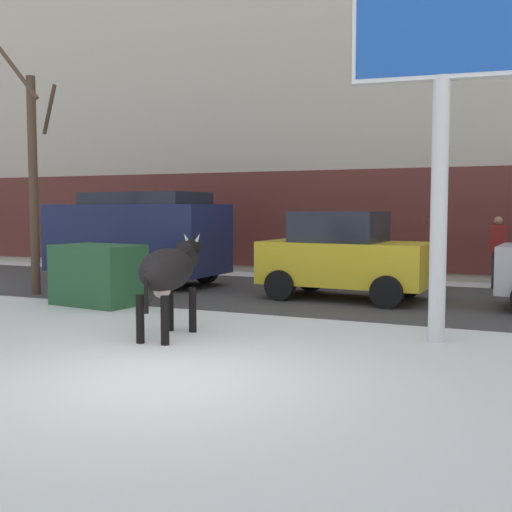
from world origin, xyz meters
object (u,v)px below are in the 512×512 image
Objects in this scene: car_yellow_hatchback at (344,256)px; dumpster at (98,275)px; billboard at (443,38)px; bare_tree_left_lot at (33,176)px; car_navy_van at (137,235)px; pedestrian_near_billboard at (497,252)px; cow_black at (169,271)px.

car_yellow_hatchback is 5.10m from dumpster.
billboard is 1.02× the size of bare_tree_left_lot.
billboard is 9.18m from bare_tree_left_lot.
car_navy_van reaches higher than car_yellow_hatchback.
dumpster is (-7.23, -5.79, -0.28)m from pedestrian_near_billboard.
cow_black is 1.13× the size of dumpster.
cow_black is at bearing -161.53° from billboard.
car_yellow_hatchback reaches higher than dumpster.
billboard is at bearing -27.29° from car_navy_van.
car_navy_van is at bearing 111.20° from dumpster.
cow_black is at bearing -28.42° from bare_tree_left_lot.
dumpster is at bearing 172.29° from billboard.
car_yellow_hatchback is 7.04m from bare_tree_left_lot.
car_navy_van is 5.58m from car_yellow_hatchback.
cow_black is 0.41× the size of car_navy_van.
billboard reaches higher than pedestrian_near_billboard.
car_navy_van is 2.78× the size of dumpster.
billboard reaches higher than bare_tree_left_lot.
car_yellow_hatchback is (1.36, 4.86, -0.07)m from cow_black.
car_navy_van reaches higher than pedestrian_near_billboard.
billboard is 1.18× the size of car_navy_van.
pedestrian_near_billboard is 10.89m from bare_tree_left_lot.
billboard reaches higher than car_navy_van.
cow_black is at bearing -105.62° from car_yellow_hatchback.
billboard is 7.54m from pedestrian_near_billboard.
pedestrian_near_billboard is (2.92, 3.09, -0.05)m from car_yellow_hatchback.
car_navy_van is at bearing -162.89° from pedestrian_near_billboard.
bare_tree_left_lot is at bearing 151.58° from cow_black.
pedestrian_near_billboard is 9.27m from dumpster.
car_yellow_hatchback is 4.25m from pedestrian_near_billboard.
cow_black is at bearing -118.29° from pedestrian_near_billboard.
billboard is at bearing -94.58° from pedestrian_near_billboard.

